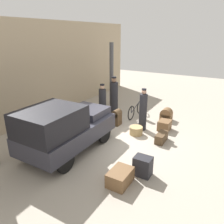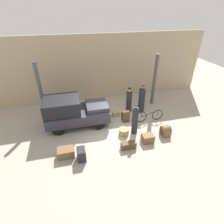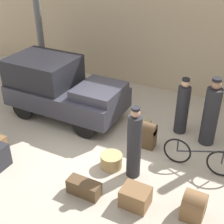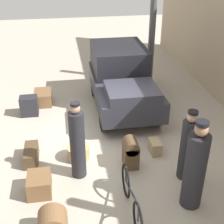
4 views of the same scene
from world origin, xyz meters
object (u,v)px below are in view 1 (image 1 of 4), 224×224
(conductor_in_dark_uniform, at_px, (143,111))
(suitcase_black_upright, at_px, (120,177))
(suitcase_tan_flat, at_px, (164,125))
(suitcase_small_leather, at_px, (99,121))
(truck, at_px, (64,127))
(porter_lifting_near_truck, at_px, (114,97))
(bicycle, at_px, (136,110))
(wicker_basket, at_px, (136,131))
(trunk_umber_medium, at_px, (117,117))
(trunk_barrel_dark, at_px, (166,115))
(trunk_wicker_pale, at_px, (161,137))
(trunk_large_brown, at_px, (143,166))
(porter_with_bicycle, at_px, (103,102))

(conductor_in_dark_uniform, xyz_separation_m, suitcase_black_upright, (-3.66, -0.88, -0.63))
(suitcase_black_upright, xyz_separation_m, suitcase_tan_flat, (4.08, 0.04, 0.00))
(suitcase_tan_flat, bearing_deg, suitcase_small_leather, 109.44)
(truck, height_order, porter_lifting_near_truck, porter_lifting_near_truck)
(bicycle, distance_m, wicker_basket, 2.07)
(bicycle, distance_m, trunk_umber_medium, 1.44)
(conductor_in_dark_uniform, xyz_separation_m, trunk_barrel_dark, (1.57, -0.56, -0.58))
(suitcase_black_upright, bearing_deg, trunk_wicker_pale, -3.68)
(suitcase_black_upright, bearing_deg, trunk_barrel_dark, 3.44)
(trunk_wicker_pale, height_order, trunk_umber_medium, trunk_umber_medium)
(trunk_large_brown, bearing_deg, conductor_in_dark_uniform, 22.90)
(porter_with_bicycle, height_order, trunk_umber_medium, porter_with_bicycle)
(porter_lifting_near_truck, bearing_deg, wicker_basket, -131.08)
(trunk_wicker_pale, distance_m, trunk_umber_medium, 2.33)
(bicycle, xyz_separation_m, suitcase_small_leather, (-1.82, 0.99, -0.19))
(porter_with_bicycle, relative_size, suitcase_tan_flat, 2.83)
(wicker_basket, height_order, suitcase_tan_flat, suitcase_tan_flat)
(conductor_in_dark_uniform, bearing_deg, bicycle, 34.79)
(porter_lifting_near_truck, bearing_deg, trunk_barrel_dark, -82.60)
(trunk_umber_medium, bearing_deg, conductor_in_dark_uniform, -83.83)
(porter_with_bicycle, xyz_separation_m, trunk_large_brown, (-3.41, -3.55, -0.46))
(suitcase_small_leather, bearing_deg, wicker_basket, -91.56)
(porter_lifting_near_truck, distance_m, suitcase_small_leather, 1.90)
(bicycle, relative_size, trunk_barrel_dark, 3.02)
(suitcase_black_upright, bearing_deg, suitcase_small_leather, 41.51)
(bicycle, bearing_deg, trunk_umber_medium, 168.22)
(trunk_wicker_pale, xyz_separation_m, suitcase_tan_flat, (1.11, 0.23, 0.04))
(bicycle, xyz_separation_m, porter_with_bicycle, (-0.85, 1.40, 0.40))
(trunk_large_brown, height_order, trunk_umber_medium, trunk_umber_medium)
(conductor_in_dark_uniform, bearing_deg, trunk_wicker_pale, -122.34)
(trunk_wicker_pale, height_order, trunk_barrel_dark, trunk_barrel_dark)
(conductor_in_dark_uniform, distance_m, suitcase_tan_flat, 1.13)
(wicker_basket, bearing_deg, conductor_in_dark_uniform, -2.52)
(suitcase_black_upright, height_order, trunk_umber_medium, trunk_umber_medium)
(porter_lifting_near_truck, xyz_separation_m, suitcase_tan_flat, (-0.79, -2.94, -0.66))
(bicycle, bearing_deg, suitcase_black_upright, -160.27)
(truck, distance_m, trunk_large_brown, 2.89)
(trunk_wicker_pale, bearing_deg, porter_with_bicycle, 71.74)
(conductor_in_dark_uniform, relative_size, trunk_wicker_pale, 2.44)
(trunk_umber_medium, relative_size, trunk_barrel_dark, 1.26)
(conductor_in_dark_uniform, height_order, trunk_large_brown, conductor_in_dark_uniform)
(trunk_barrel_dark, bearing_deg, wicker_basket, 164.66)
(wicker_basket, height_order, trunk_wicker_pale, trunk_wicker_pale)
(trunk_umber_medium, bearing_deg, suitcase_tan_flat, -74.63)
(bicycle, height_order, conductor_in_dark_uniform, conductor_in_dark_uniform)
(suitcase_small_leather, height_order, suitcase_tan_flat, suitcase_tan_flat)
(trunk_wicker_pale, bearing_deg, suitcase_black_upright, 176.32)
(porter_lifting_near_truck, bearing_deg, bicycle, -87.10)
(trunk_large_brown, bearing_deg, trunk_wicker_pale, 4.65)
(suitcase_tan_flat, height_order, trunk_umber_medium, trunk_umber_medium)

